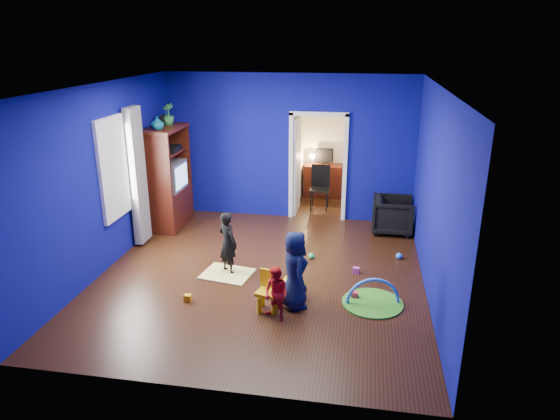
% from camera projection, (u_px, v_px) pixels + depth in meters
% --- Properties ---
extents(floor, '(5.00, 5.50, 0.01)m').
position_uv_depth(floor, '(261.00, 274.00, 7.87)').
color(floor, black).
rests_on(floor, ground).
extents(ceiling, '(5.00, 5.50, 0.01)m').
position_uv_depth(ceiling, '(259.00, 86.00, 6.91)').
color(ceiling, white).
rests_on(ceiling, wall_back).
extents(wall_back, '(5.00, 0.02, 2.90)m').
position_uv_depth(wall_back, '(288.00, 148.00, 9.95)').
color(wall_back, navy).
rests_on(wall_back, floor).
extents(wall_front, '(5.00, 0.02, 2.90)m').
position_uv_depth(wall_front, '(202.00, 266.00, 4.83)').
color(wall_front, navy).
rests_on(wall_front, floor).
extents(wall_left, '(0.02, 5.50, 2.90)m').
position_uv_depth(wall_left, '(104.00, 179.00, 7.79)').
color(wall_left, navy).
rests_on(wall_left, floor).
extents(wall_right, '(0.02, 5.50, 2.90)m').
position_uv_depth(wall_right, '(434.00, 195.00, 7.00)').
color(wall_right, navy).
rests_on(wall_right, floor).
extents(alcove, '(1.00, 1.75, 2.50)m').
position_uv_depth(alcove, '(322.00, 149.00, 10.74)').
color(alcove, silver).
rests_on(alcove, floor).
extents(armchair, '(0.77, 0.75, 0.69)m').
position_uv_depth(armchair, '(393.00, 215.00, 9.47)').
color(armchair, black).
rests_on(armchair, floor).
extents(child_black, '(0.44, 0.41, 1.01)m').
position_uv_depth(child_black, '(228.00, 243.00, 7.78)').
color(child_black, black).
rests_on(child_black, floor).
extents(child_navy, '(0.55, 0.64, 1.11)m').
position_uv_depth(child_navy, '(295.00, 270.00, 6.78)').
color(child_navy, '#10163C').
rests_on(child_navy, floor).
extents(toddler_red, '(0.46, 0.43, 0.74)m').
position_uv_depth(toddler_red, '(276.00, 294.00, 6.52)').
color(toddler_red, red).
rests_on(toddler_red, floor).
extents(vase, '(0.29, 0.29, 0.24)m').
position_uv_depth(vase, '(157.00, 123.00, 8.96)').
color(vase, '#0D5F6C').
rests_on(vase, tv_armoire).
extents(potted_plant, '(0.28, 0.28, 0.41)m').
position_uv_depth(potted_plant, '(168.00, 114.00, 9.41)').
color(potted_plant, '#2E7F37').
rests_on(potted_plant, tv_armoire).
extents(tv_armoire, '(0.58, 1.14, 1.96)m').
position_uv_depth(tv_armoire, '(168.00, 178.00, 9.60)').
color(tv_armoire, '#41110A').
rests_on(tv_armoire, floor).
extents(crt_tv, '(0.46, 0.70, 0.54)m').
position_uv_depth(crt_tv, '(170.00, 176.00, 9.58)').
color(crt_tv, silver).
rests_on(crt_tv, tv_armoire).
extents(yellow_blanket, '(0.84, 0.72, 0.03)m').
position_uv_depth(yellow_blanket, '(227.00, 274.00, 7.85)').
color(yellow_blanket, '#F2E07A').
rests_on(yellow_blanket, floor).
extents(hopper_ball, '(0.36, 0.36, 0.36)m').
position_uv_depth(hopper_ball, '(294.00, 286.00, 7.14)').
color(hopper_ball, yellow).
rests_on(hopper_ball, floor).
extents(kid_chair, '(0.34, 0.34, 0.50)m').
position_uv_depth(kid_chair, '(268.00, 294.00, 6.77)').
color(kid_chair, yellow).
rests_on(kid_chair, floor).
extents(play_mat, '(0.85, 0.85, 0.02)m').
position_uv_depth(play_mat, '(372.00, 303.00, 7.01)').
color(play_mat, '#339120').
rests_on(play_mat, floor).
extents(toy_arch, '(0.76, 0.20, 0.77)m').
position_uv_depth(toy_arch, '(372.00, 302.00, 7.01)').
color(toy_arch, '#3F8CD8').
rests_on(toy_arch, floor).
extents(window_left, '(0.03, 0.95, 1.55)m').
position_uv_depth(window_left, '(115.00, 167.00, 8.08)').
color(window_left, white).
rests_on(window_left, wall_left).
extents(curtain, '(0.14, 0.42, 2.40)m').
position_uv_depth(curtain, '(138.00, 176.00, 8.67)').
color(curtain, slate).
rests_on(curtain, floor).
extents(doorway, '(1.16, 0.10, 2.10)m').
position_uv_depth(doorway, '(318.00, 168.00, 9.99)').
color(doorway, white).
rests_on(doorway, floor).
extents(study_desk, '(0.88, 0.44, 0.75)m').
position_uv_depth(study_desk, '(323.00, 181.00, 11.62)').
color(study_desk, '#3D140A').
rests_on(study_desk, floor).
extents(desk_monitor, '(0.40, 0.05, 0.32)m').
position_uv_depth(desk_monitor, '(325.00, 155.00, 11.54)').
color(desk_monitor, black).
rests_on(desk_monitor, study_desk).
extents(desk_lamp, '(0.14, 0.14, 0.14)m').
position_uv_depth(desk_lamp, '(312.00, 156.00, 11.53)').
color(desk_lamp, '#FFD88C').
rests_on(desk_lamp, study_desk).
extents(folding_chair, '(0.40, 0.40, 0.92)m').
position_uv_depth(folding_chair, '(320.00, 189.00, 10.69)').
color(folding_chair, black).
rests_on(folding_chair, floor).
extents(book_shelf, '(0.88, 0.24, 0.04)m').
position_uv_depth(book_shelf, '(326.00, 109.00, 11.17)').
color(book_shelf, white).
rests_on(book_shelf, study_desk).
extents(toy_0, '(0.10, 0.08, 0.10)m').
position_uv_depth(toy_0, '(355.00, 295.00, 7.14)').
color(toy_0, '#F12843').
rests_on(toy_0, floor).
extents(toy_1, '(0.11, 0.11, 0.11)m').
position_uv_depth(toy_1, '(399.00, 256.00, 8.41)').
color(toy_1, '#297CEA').
rests_on(toy_1, floor).
extents(toy_2, '(0.10, 0.08, 0.10)m').
position_uv_depth(toy_2, '(188.00, 298.00, 7.07)').
color(toy_2, orange).
rests_on(toy_2, floor).
extents(toy_3, '(0.11, 0.11, 0.11)m').
position_uv_depth(toy_3, '(311.00, 256.00, 8.41)').
color(toy_3, green).
rests_on(toy_3, floor).
extents(toy_4, '(0.10, 0.08, 0.10)m').
position_uv_depth(toy_4, '(356.00, 270.00, 7.90)').
color(toy_4, '#BE479C').
rests_on(toy_4, floor).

